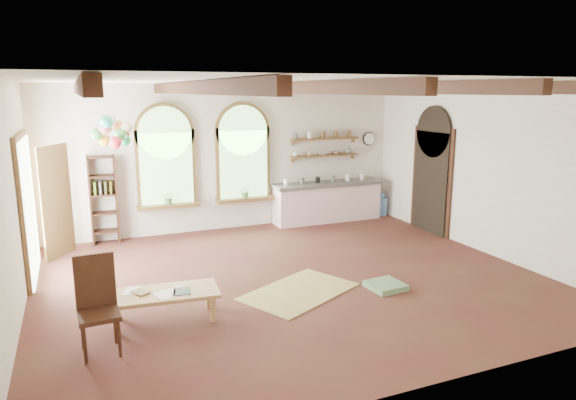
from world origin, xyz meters
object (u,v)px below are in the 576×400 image
kitchen_counter (327,201)px  coffee_table (164,295)px  side_chair (100,326)px  balloon_cluster (114,132)px

kitchen_counter → coffee_table: kitchen_counter is taller
kitchen_counter → side_chair: side_chair is taller
kitchen_counter → balloon_cluster: balloon_cluster is taller
kitchen_counter → balloon_cluster: (-4.78, -0.90, 1.86)m
kitchen_counter → coffee_table: (-4.50, -4.02, -0.11)m
kitchen_counter → coffee_table: 6.03m
kitchen_counter → coffee_table: size_ratio=1.79×
kitchen_counter → balloon_cluster: 5.20m
side_chair → balloon_cluster: size_ratio=1.03×
coffee_table → balloon_cluster: bearing=95.1°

